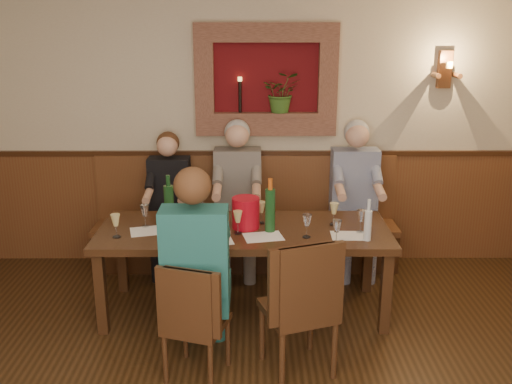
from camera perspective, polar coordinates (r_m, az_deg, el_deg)
room_shell at (r=2.62m, az=-2.05°, el=5.42°), size 6.04×6.04×2.82m
wainscoting at (r=3.15m, az=-1.79°, el=-18.44°), size 6.02×6.02×1.15m
wall_niche at (r=5.55m, az=1.44°, el=10.67°), size 1.36×0.30×1.06m
wall_sconce at (r=5.81m, az=18.39°, el=11.47°), size 0.25×0.20×0.35m
dining_table at (r=4.75m, az=-1.21°, el=-4.51°), size 2.40×0.90×0.75m
bench at (r=5.75m, az=-1.03°, el=-4.29°), size 3.00×0.45×1.11m
chair_near_left at (r=4.11m, az=-6.02°, el=-14.78°), size 0.49×0.49×0.88m
chair_near_right at (r=4.14m, az=4.28°, el=-13.83°), size 0.58×0.58×1.03m
person_bench_left at (r=5.63m, az=-8.63°, el=-2.35°), size 0.40×0.49×1.38m
person_bench_mid at (r=5.55m, az=-1.85°, el=-1.85°), size 0.45×0.55×1.50m
person_bench_right at (r=5.64m, az=9.81°, el=-1.82°), size 0.45×0.55×1.50m
person_chair_front at (r=4.08m, az=-5.88°, el=-9.13°), size 0.45×0.56×1.50m
spittoon_bucket at (r=4.70m, az=-1.03°, el=-2.10°), size 0.28×0.28×0.26m
wine_bottle_green_a at (r=4.60m, az=1.42°, el=-1.76°), size 0.09×0.09×0.45m
wine_bottle_green_b at (r=4.81m, az=-8.68°, el=-1.22°), size 0.08×0.08×0.43m
water_bottle at (r=4.52m, az=11.13°, el=-3.19°), size 0.08×0.08×0.33m
tasting_sheet_a at (r=4.75m, az=-10.57°, el=-3.83°), size 0.36×0.30×0.00m
tasting_sheet_b at (r=4.54m, az=0.73°, el=-4.49°), size 0.34×0.27×0.00m
tasting_sheet_c at (r=4.62m, az=9.30°, el=-4.33°), size 0.29×0.21×0.00m
tasting_sheet_d at (r=4.47m, az=-4.34°, el=-4.90°), size 0.34×0.28×0.00m
wine_glass_0 at (r=4.64m, az=-13.83°, el=-3.31°), size 0.08×0.08×0.19m
wine_glass_1 at (r=4.82m, az=-11.05°, el=-2.36°), size 0.08×0.08×0.19m
wine_glass_2 at (r=4.50m, az=-8.80°, el=-3.65°), size 0.08×0.08×0.19m
wine_glass_3 at (r=4.79m, az=-5.52°, el=-2.24°), size 0.08×0.08×0.19m
wine_glass_4 at (r=4.58m, az=-1.83°, el=-3.05°), size 0.08×0.08×0.19m
wine_glass_5 at (r=4.81m, az=0.51°, el=-2.07°), size 0.08×0.08×0.19m
wine_glass_6 at (r=4.52m, az=5.10°, el=-3.41°), size 0.08×0.08×0.19m
wine_glass_7 at (r=4.82m, az=7.79°, el=-2.18°), size 0.08×0.08×0.19m
wine_glass_8 at (r=4.68m, az=10.44°, el=-2.91°), size 0.08×0.08×0.19m
wine_glass_9 at (r=4.42m, az=-4.87°, el=-3.85°), size 0.08×0.08×0.19m
wine_glass_10 at (r=4.42m, az=8.05°, el=-3.97°), size 0.08×0.08×0.19m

